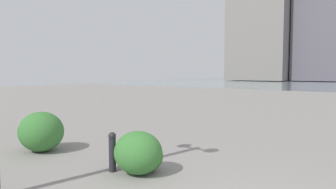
% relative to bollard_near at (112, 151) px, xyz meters
% --- Properties ---
extents(building_annex, '(12.04, 15.27, 31.50)m').
position_rel_bollard_near_xyz_m(building_annex, '(19.71, -63.20, 14.36)').
color(building_annex, gray).
rests_on(building_annex, ground).
extents(bollard_near, '(0.13, 0.13, 0.68)m').
position_rel_bollard_near_xyz_m(bollard_near, '(0.00, 0.00, 0.00)').
color(bollard_near, '#232328').
rests_on(bollard_near, ground).
extents(shrub_low, '(1.00, 0.90, 0.85)m').
position_rel_bollard_near_xyz_m(shrub_low, '(2.21, -0.02, 0.07)').
color(shrub_low, '#387533').
rests_on(shrub_low, ground).
extents(shrub_wide, '(0.84, 0.76, 0.71)m').
position_rel_bollard_near_xyz_m(shrub_wide, '(-0.43, -0.17, 0.00)').
color(shrub_wide, '#387533').
rests_on(shrub_wide, ground).
extents(shrub_tall, '(0.61, 0.55, 0.52)m').
position_rel_bollard_near_xyz_m(shrub_tall, '(-0.43, -0.36, -0.09)').
color(shrub_tall, '#2D6628').
rests_on(shrub_tall, ground).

